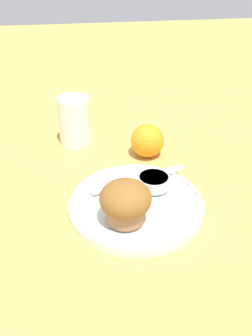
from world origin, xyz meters
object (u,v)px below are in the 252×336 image
at_px(orange_fruit, 147,141).
at_px(juice_glass, 74,121).
at_px(muffin, 125,202).
at_px(butter_knife, 138,179).

height_order(orange_fruit, juice_glass, juice_glass).
xyz_separation_m(muffin, butter_knife, (0.04, 0.10, -0.03)).
relative_size(orange_fruit, juice_glass, 0.65).
distance_m(muffin, orange_fruit, 0.24).
bearing_deg(juice_glass, butter_knife, -60.74).
distance_m(butter_knife, orange_fruit, 0.13).
bearing_deg(orange_fruit, butter_knife, -108.47).
distance_m(muffin, juice_glass, 0.31).
xyz_separation_m(butter_knife, juice_glass, (-0.11, 0.20, 0.03)).
bearing_deg(juice_glass, muffin, -76.72).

